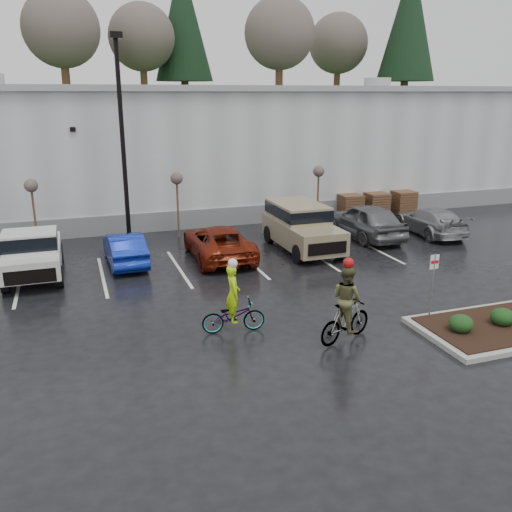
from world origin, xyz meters
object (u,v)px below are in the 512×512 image
object	(u,v)px
lamppost	(121,120)
sapling_mid	(177,182)
fire_lane_sign	(433,279)
suv_tan	(303,228)
cyclist_hivis	(233,309)
pallet_stack_a	(350,206)
car_blue	(125,248)
pickup_white	(33,251)
car_red	(218,242)
pallet_stack_b	(376,204)
sapling_east	(319,174)
sapling_west	(31,189)
car_grey	(366,221)
cyclist_olive	(346,311)
pallet_stack_c	(403,202)
car_far_silver	(431,221)

from	to	relation	value
lamppost	sapling_mid	distance (m)	4.00
fire_lane_sign	suv_tan	size ratio (longest dim) A/B	0.43
sapling_mid	cyclist_hivis	xyz separation A→B (m)	(-0.65, -11.50, -2.02)
pallet_stack_a	car_blue	xyz separation A→B (m)	(-12.97, -4.63, -0.01)
pickup_white	car_blue	distance (m)	3.51
car_red	pallet_stack_b	bearing A→B (deg)	-153.16
sapling_east	pallet_stack_b	xyz separation A→B (m)	(4.20, 1.00, -2.05)
sapling_west	car_blue	world-z (taller)	sapling_west
pallet_stack_b	car_grey	distance (m)	5.14
sapling_mid	pallet_stack_b	size ratio (longest dim) A/B	2.37
cyclist_olive	suv_tan	bearing A→B (deg)	-36.58
lamppost	sapling_mid	xyz separation A→B (m)	(2.50, 1.00, -2.96)
car_red	sapling_west	bearing A→B (deg)	-27.33
sapling_mid	pallet_stack_c	size ratio (longest dim) A/B	2.37
pallet_stack_a	car_far_silver	distance (m)	5.03
cyclist_hivis	car_red	bearing A→B (deg)	-5.17
lamppost	car_blue	world-z (taller)	lamppost
sapling_mid	sapling_east	xyz separation A→B (m)	(7.50, 0.00, 0.00)
pickup_white	pallet_stack_a	bearing A→B (deg)	16.66
car_blue	car_red	distance (m)	3.91
fire_lane_sign	pickup_white	xyz separation A→B (m)	(-11.76, 8.88, -0.43)
lamppost	cyclist_hivis	bearing A→B (deg)	-80.00
fire_lane_sign	pickup_white	bearing A→B (deg)	142.95
pallet_stack_c	sapling_west	bearing A→B (deg)	-177.14
sapling_mid	pallet_stack_b	distance (m)	11.92
lamppost	cyclist_olive	bearing A→B (deg)	-68.80
car_blue	pickup_white	bearing A→B (deg)	2.72
fire_lane_sign	cyclist_olive	world-z (taller)	cyclist_olive
lamppost	sapling_east	xyz separation A→B (m)	(10.00, 1.00, -2.96)
pickup_white	cyclist_hivis	bearing A→B (deg)	-52.53
pallet_stack_a	car_far_silver	bearing A→B (deg)	-65.94
lamppost	cyclist_olive	size ratio (longest dim) A/B	3.72
car_grey	cyclist_olive	xyz separation A→B (m)	(-6.44, -10.00, 0.04)
car_blue	cyclist_olive	xyz separation A→B (m)	(5.17, -9.49, 0.23)
suv_tan	car_grey	xyz separation A→B (m)	(3.83, 1.01, -0.18)
sapling_mid	cyclist_hivis	distance (m)	11.69
car_far_silver	cyclist_olive	xyz separation A→B (m)	(-9.85, -9.53, 0.22)
car_red	car_far_silver	xyz separation A→B (m)	(11.14, 0.50, -0.03)
pallet_stack_c	lamppost	bearing A→B (deg)	-172.87
car_blue	cyclist_hivis	bearing A→B (deg)	104.39
car_red	pickup_white	bearing A→B (deg)	0.25
sapling_east	suv_tan	bearing A→B (deg)	-123.02
pallet_stack_b	cyclist_hivis	distance (m)	17.57
cyclist_olive	sapling_east	bearing A→B (deg)	-42.36
lamppost	cyclist_hivis	xyz separation A→B (m)	(1.85, -10.50, -4.98)
pallet_stack_c	car_grey	world-z (taller)	car_grey
car_far_silver	cyclist_hivis	distance (m)	14.96
sapling_east	car_blue	world-z (taller)	sapling_east
sapling_mid	pallet_stack_a	distance (m)	10.26
lamppost	pallet_stack_c	size ratio (longest dim) A/B	6.83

